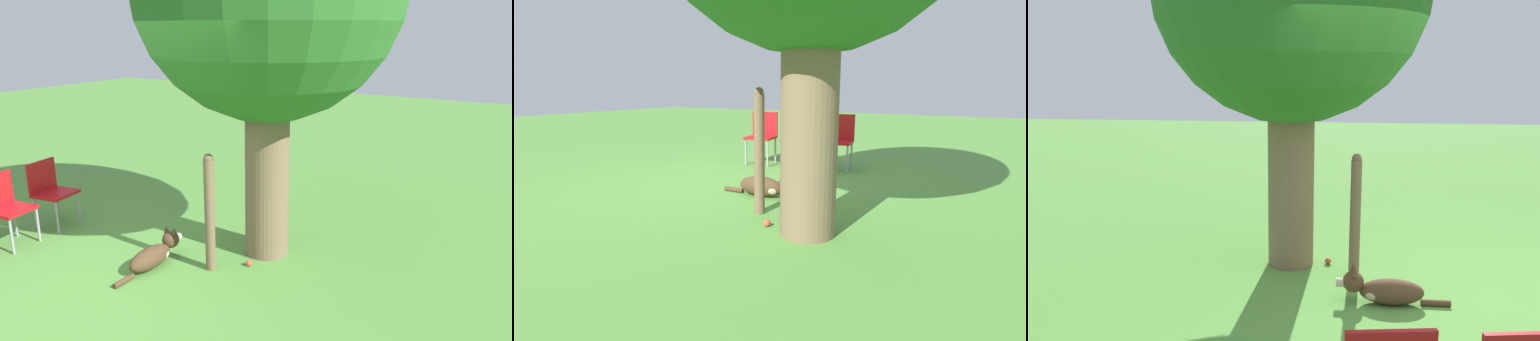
{
  "view_description": "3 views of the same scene",
  "coord_description": "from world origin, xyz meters",
  "views": [
    {
      "loc": [
        3.38,
        -3.08,
        2.46
      ],
      "look_at": [
        0.7,
        1.33,
        0.96
      ],
      "focal_mm": 35.0,
      "sensor_mm": 36.0,
      "label": 1
    },
    {
      "loc": [
        3.81,
        2.74,
        1.26
      ],
      "look_at": [
        -0.09,
        0.51,
        0.31
      ],
      "focal_mm": 28.0,
      "sensor_mm": 36.0,
      "label": 2
    },
    {
      "loc": [
        -4.22,
        0.9,
        2.05
      ],
      "look_at": [
        0.85,
        1.47,
        1.0
      ],
      "focal_mm": 35.0,
      "sensor_mm": 36.0,
      "label": 3
    }
  ],
  "objects": [
    {
      "name": "ground_plane",
      "position": [
        0.0,
        0.0,
        0.0
      ],
      "size": [
        30.0,
        30.0,
        0.0
      ],
      "primitive_type": "plane",
      "color": "#56933D"
    },
    {
      "name": "dog",
      "position": [
        -0.05,
        0.49,
        0.13
      ],
      "size": [
        0.23,
        1.0,
        0.35
      ],
      "rotation": [
        0.0,
        0.0,
        1.58
      ],
      "color": "#513823",
      "rests_on": "ground_plane"
    },
    {
      "name": "fence_post",
      "position": [
        0.51,
        0.73,
        0.63
      ],
      "size": [
        0.11,
        0.11,
        1.25
      ],
      "color": "brown",
      "rests_on": "ground_plane"
    },
    {
      "name": "tennis_ball",
      "position": [
        0.81,
        0.99,
        0.03
      ],
      "size": [
        0.07,
        0.07,
        0.07
      ],
      "color": "#E54C33",
      "rests_on": "ground_plane"
    }
  ]
}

